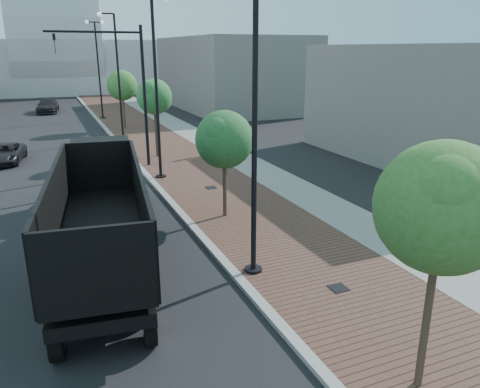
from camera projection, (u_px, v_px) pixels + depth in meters
name	position (u px, v px, depth m)	size (l,w,h in m)	color
sidewalk	(145.00, 126.00, 41.87)	(7.00, 140.00, 0.12)	#4C2D23
concrete_strip	(173.00, 124.00, 42.88)	(2.40, 140.00, 0.13)	slate
curb	(105.00, 128.00, 40.56)	(0.30, 140.00, 0.14)	gray
dump_truck	(102.00, 198.00, 17.26)	(4.15, 13.54, 3.38)	black
white_sedan	(66.00, 225.00, 16.63)	(1.45, 4.17, 1.37)	silver
dark_car_mid	(5.00, 154.00, 28.41)	(1.90, 4.12, 1.14)	black
dark_car_far	(48.00, 106.00, 50.61)	(2.06, 5.06, 1.47)	black
pedestrian	(210.00, 142.00, 29.75)	(0.72, 0.47, 1.97)	black
streetlight_1	(251.00, 137.00, 13.14)	(1.44, 0.56, 9.21)	black
streetlight_2	(156.00, 88.00, 23.56)	(1.72, 0.56, 9.28)	black
streetlight_3	(118.00, 83.00, 34.19)	(1.44, 0.56, 9.21)	black
streetlight_4	(99.00, 69.00, 44.61)	(1.72, 0.56, 9.28)	black
traffic_mast	(128.00, 82.00, 25.81)	(5.09, 0.20, 8.00)	black
tree_0	(443.00, 208.00, 8.44)	(2.51, 2.48, 5.24)	#382619
tree_1	(225.00, 140.00, 18.29)	(2.37, 2.31, 4.47)	#382619
tree_2	(155.00, 97.00, 28.64)	(2.27, 2.20, 5.00)	#382619
tree_3	(123.00, 86.00, 39.21)	(2.56, 2.55, 5.03)	#382619
convention_center	(54.00, 53.00, 77.49)	(50.00, 30.00, 50.00)	#B1B5BC
commercial_block_ne	(231.00, 73.00, 54.12)	(12.00, 22.00, 8.00)	slate
commercial_block_e	(441.00, 103.00, 28.71)	(10.00, 16.00, 7.00)	slate
utility_cover_1	(338.00, 288.00, 13.37)	(0.50, 0.50, 0.02)	black
utility_cover_2	(211.00, 187.00, 23.02)	(0.50, 0.50, 0.02)	black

